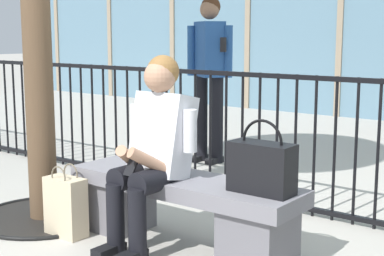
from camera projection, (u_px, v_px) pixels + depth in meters
name	position (u px, v px, depth m)	size (l,w,h in m)	color
ground_plane	(183.00, 245.00, 3.72)	(60.00, 60.00, 0.00)	#B2ADA3
stone_bench	(182.00, 204.00, 3.67)	(1.60, 0.44, 0.45)	slate
seated_person_with_phone	(153.00, 147.00, 3.59)	(0.52, 0.66, 1.21)	black
handbag_on_bench	(262.00, 167.00, 3.26)	(0.37, 0.17, 0.42)	black
shopping_bag	(66.00, 206.00, 3.86)	(0.29, 0.15, 0.49)	beige
bystander_at_railing	(209.00, 67.00, 5.99)	(0.55, 0.40, 1.71)	black
plaza_railing	(268.00, 140.00, 4.46)	(9.87, 0.04, 1.05)	black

